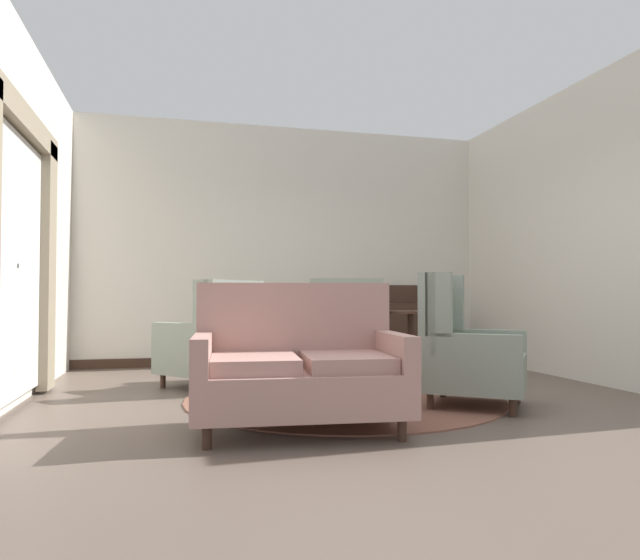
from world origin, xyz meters
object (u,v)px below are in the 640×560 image
object	(u,v)px
coffee_table	(329,357)
armchair_far_left	(214,343)
settee	(299,369)
sideboard	(393,328)
side_table	(411,337)
porcelain_vase	(335,334)
armchair_near_window	(346,336)
armchair_back_corner	(464,350)

from	to	relation	value
coffee_table	armchair_far_left	world-z (taller)	armchair_far_left
settee	sideboard	xyz separation A→B (m)	(2.07, 3.53, 0.06)
side_table	sideboard	world-z (taller)	sideboard
armchair_far_left	side_table	size ratio (longest dim) A/B	1.49
porcelain_vase	armchair_near_window	bearing A→B (deg)	69.64
settee	sideboard	bearing A→B (deg)	64.68
sideboard	porcelain_vase	bearing A→B (deg)	-121.25
settee	porcelain_vase	bearing A→B (deg)	66.93
coffee_table	side_table	xyz separation A→B (m)	(1.26, 1.15, 0.08)
coffee_table	settee	world-z (taller)	settee
settee	sideboard	distance (m)	4.10
settee	armchair_far_left	xyz separation A→B (m)	(-0.45, 1.92, 0.04)
coffee_table	porcelain_vase	bearing A→B (deg)	-30.07
coffee_table	armchair_near_window	size ratio (longest dim) A/B	0.89
side_table	porcelain_vase	bearing A→B (deg)	-136.16
armchair_near_window	sideboard	xyz separation A→B (m)	(1.02, 1.14, 0.01)
armchair_near_window	sideboard	size ratio (longest dim) A/B	1.02
coffee_table	porcelain_vase	distance (m)	0.21
coffee_table	armchair_back_corner	distance (m)	1.15
porcelain_vase	armchair_far_left	world-z (taller)	armchair_far_left
coffee_table	sideboard	distance (m)	2.97
armchair_back_corner	armchair_far_left	bearing A→B (deg)	90.04
porcelain_vase	sideboard	size ratio (longest dim) A/B	0.32
armchair_back_corner	sideboard	bearing A→B (deg)	25.85
settee	armchair_back_corner	bearing A→B (deg)	22.86
armchair_near_window	armchair_back_corner	size ratio (longest dim) A/B	1.00
armchair_far_left	coffee_table	bearing A→B (deg)	94.68
coffee_table	settee	size ratio (longest dim) A/B	0.66
armchair_back_corner	side_table	distance (m)	1.70
armchair_far_left	side_table	distance (m)	2.22
porcelain_vase	side_table	size ratio (longest dim) A/B	0.46
armchair_near_window	sideboard	distance (m)	1.54
armchair_back_corner	porcelain_vase	bearing A→B (deg)	98.69
porcelain_vase	armchair_far_left	distance (m)	1.36
coffee_table	porcelain_vase	xyz separation A→B (m)	(0.04, -0.02, 0.21)
armchair_near_window	armchair_back_corner	world-z (taller)	armchair_near_window
side_table	sideboard	distance (m)	1.41
armchair_far_left	armchair_back_corner	world-z (taller)	armchair_back_corner
coffee_table	armchair_back_corner	world-z (taller)	armchair_back_corner
armchair_far_left	sideboard	bearing A→B (deg)	171.08
coffee_table	armchair_near_window	world-z (taller)	armchair_near_window
settee	armchair_back_corner	size ratio (longest dim) A/B	1.34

